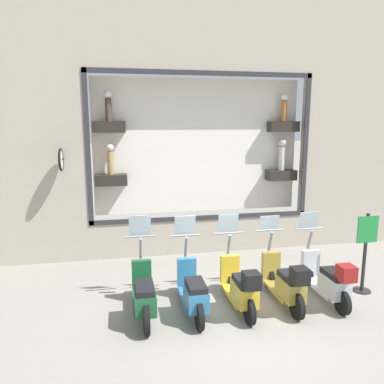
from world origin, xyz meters
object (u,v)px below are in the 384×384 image
scooter_green_4 (144,294)px  scooter_yellow_2 (241,287)px  scooter_olive_1 (285,283)px  scooter_teal_3 (193,291)px  scooter_silver_0 (328,279)px  shop_sign_post (365,250)px

scooter_green_4 → scooter_yellow_2: bearing=-92.3°
scooter_olive_1 → scooter_yellow_2: bearing=90.1°
scooter_olive_1 → scooter_teal_3: (0.06, 1.77, -0.04)m
scooter_silver_0 → scooter_green_4: size_ratio=0.99×
scooter_silver_0 → scooter_yellow_2: scooter_yellow_2 is taller
scooter_yellow_2 → scooter_teal_3: size_ratio=1.00×
scooter_olive_1 → shop_sign_post: (0.27, -1.84, 0.43)m
scooter_yellow_2 → scooter_green_4: (0.07, 1.77, -0.02)m
scooter_teal_3 → scooter_green_4: (0.01, 0.89, 0.02)m
scooter_teal_3 → shop_sign_post: bearing=-86.7°
scooter_yellow_2 → scooter_green_4: size_ratio=0.99×
scooter_green_4 → scooter_olive_1: bearing=-91.5°
scooter_green_4 → scooter_silver_0: bearing=-91.2°
scooter_green_4 → shop_sign_post: size_ratio=1.09×
scooter_silver_0 → scooter_teal_3: bearing=88.5°
scooter_olive_1 → scooter_green_4: size_ratio=1.00×
scooter_yellow_2 → scooter_green_4: bearing=87.7°
shop_sign_post → scooter_silver_0: bearing=106.0°
scooter_silver_0 → scooter_green_4: (0.07, 3.54, -0.01)m
scooter_olive_1 → scooter_yellow_2: (-0.00, 0.89, -0.00)m
scooter_silver_0 → scooter_olive_1: 0.89m
scooter_teal_3 → shop_sign_post: size_ratio=1.08×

